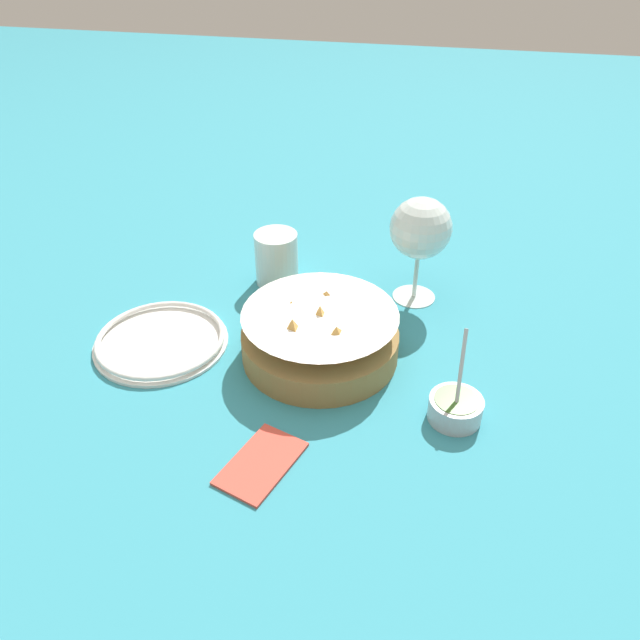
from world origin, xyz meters
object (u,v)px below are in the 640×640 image
beer_mug (277,259)px  side_plate (161,340)px  food_basket (319,336)px  wine_glass (421,231)px  sauce_cup (455,407)px

beer_mug → side_plate: size_ratio=0.55×
food_basket → wine_glass: 0.23m
beer_mug → side_plate: bearing=149.7°
beer_mug → food_basket: bearing=-148.7°
food_basket → sauce_cup: sauce_cup is taller
food_basket → side_plate: food_basket is taller
wine_glass → beer_mug: size_ratio=1.61×
wine_glass → beer_mug: 0.24m
sauce_cup → side_plate: 0.43m
wine_glass → side_plate: 0.42m
wine_glass → side_plate: size_ratio=0.88×
sauce_cup → wine_glass: size_ratio=0.66×
sauce_cup → beer_mug: 0.41m
sauce_cup → beer_mug: bearing=48.5°
sauce_cup → wine_glass: bearing=15.6°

